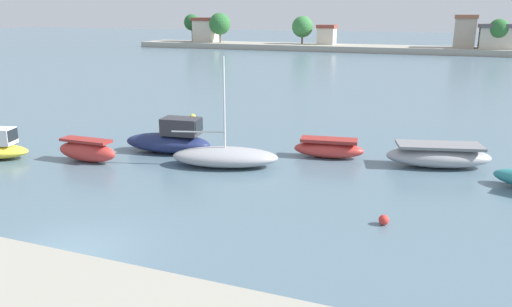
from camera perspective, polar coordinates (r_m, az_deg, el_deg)
ground_plane at (r=17.34m, az=-20.99°, el=-10.96°), size 400.00×400.00×0.00m
moored_boat_1 at (r=27.25m, az=-18.98°, el=0.31°), size 3.50×1.00×1.22m
moored_boat_2 at (r=27.83m, az=-9.87°, el=1.59°), size 5.16×2.40×2.00m
moored_boat_3 at (r=25.04m, az=-3.60°, el=-0.37°), size 5.77×3.52×5.53m
moored_boat_4 at (r=26.79m, az=8.40°, el=0.58°), size 3.88×1.73×1.05m
moored_boat_5 at (r=26.54m, az=20.34°, el=-0.26°), size 5.47×3.11×1.19m
mooring_buoy_0 at (r=36.33m, az=-7.33°, el=4.24°), size 0.44×0.44×0.44m
mooring_buoy_1 at (r=18.90m, az=14.58°, el=-7.44°), size 0.39×0.39×0.39m
distant_shoreline at (r=102.76m, az=14.56°, el=12.47°), size 109.17×9.73×7.50m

